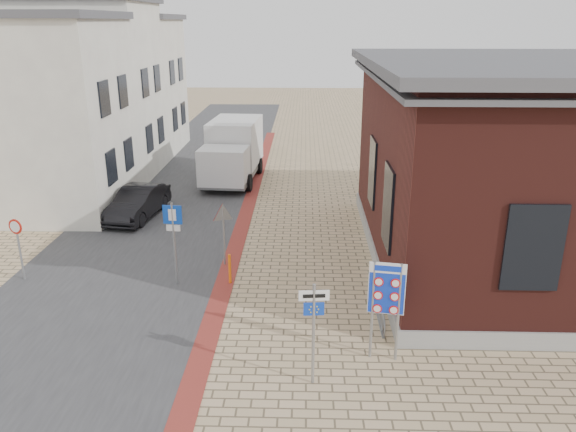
% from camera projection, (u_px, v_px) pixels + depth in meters
% --- Properties ---
extents(ground, '(120.00, 120.00, 0.00)m').
position_uv_depth(ground, '(281.00, 368.00, 13.53)').
color(ground, tan).
rests_on(ground, ground).
extents(road_strip, '(7.00, 60.00, 0.02)m').
position_uv_depth(road_strip, '(183.00, 189.00, 27.84)').
color(road_strip, '#38383A').
rests_on(road_strip, ground).
extents(curb_strip, '(0.60, 40.00, 0.02)m').
position_uv_depth(curb_strip, '(242.00, 224.00, 23.02)').
color(curb_strip, maroon).
rests_on(curb_strip, ground).
extents(brick_building, '(13.00, 13.00, 6.80)m').
position_uv_depth(brick_building, '(558.00, 161.00, 18.74)').
color(brick_building, gray).
rests_on(brick_building, ground).
extents(townhouse_near, '(7.40, 6.40, 8.30)m').
position_uv_depth(townhouse_near, '(34.00, 114.00, 23.80)').
color(townhouse_near, beige).
rests_on(townhouse_near, ground).
extents(townhouse_mid, '(7.40, 6.40, 9.10)m').
position_uv_depth(townhouse_mid, '(85.00, 89.00, 29.33)').
color(townhouse_mid, beige).
rests_on(townhouse_mid, ground).
extents(townhouse_far, '(7.40, 6.40, 8.30)m').
position_uv_depth(townhouse_far, '(121.00, 84.00, 35.12)').
color(townhouse_far, beige).
rests_on(townhouse_far, ground).
extents(bike_rack, '(0.08, 1.80, 0.60)m').
position_uv_depth(bike_rack, '(380.00, 315.00, 15.45)').
color(bike_rack, slate).
rests_on(bike_rack, ground).
extents(sedan, '(1.96, 4.19, 1.33)m').
position_uv_depth(sedan, '(138.00, 202.00, 23.70)').
color(sedan, black).
rests_on(sedan, ground).
extents(box_truck, '(2.83, 6.01, 3.06)m').
position_uv_depth(box_truck, '(233.00, 151.00, 28.93)').
color(box_truck, slate).
rests_on(box_truck, ground).
extents(border_sign, '(0.88, 0.19, 2.58)m').
position_uv_depth(border_sign, '(387.00, 291.00, 13.33)').
color(border_sign, gray).
rests_on(border_sign, ground).
extents(essen_sign, '(0.68, 0.10, 2.52)m').
position_uv_depth(essen_sign, '(314.00, 319.00, 12.44)').
color(essen_sign, gray).
rests_on(essen_sign, ground).
extents(parking_sign, '(0.60, 0.09, 2.71)m').
position_uv_depth(parking_sign, '(173.00, 229.00, 17.27)').
color(parking_sign, gray).
rests_on(parking_sign, ground).
extents(yield_sign, '(0.74, 0.31, 2.16)m').
position_uv_depth(yield_sign, '(223.00, 220.00, 18.72)').
color(yield_sign, gray).
rests_on(yield_sign, ground).
extents(speed_sign, '(0.48, 0.17, 2.09)m').
position_uv_depth(speed_sign, '(18.00, 240.00, 17.69)').
color(speed_sign, gray).
rests_on(speed_sign, ground).
extents(bollard, '(0.11, 0.11, 0.99)m').
position_uv_depth(bollard, '(230.00, 269.00, 17.74)').
color(bollard, orange).
rests_on(bollard, ground).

